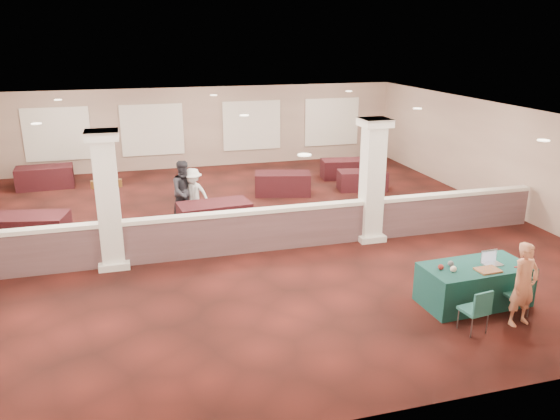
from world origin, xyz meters
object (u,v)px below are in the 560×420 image
object	(u,v)px
far_table_back_left	(45,177)
attendee_a	(185,191)
woman	(524,284)
attendee_d	(102,161)
attendee_b	(193,194)
conf_chair_main	(520,293)
attendee_c	(372,148)
conf_chair_side	(477,308)
far_table_front_center	(215,217)
near_table	(474,284)
far_table_front_right	(362,180)
far_table_back_right	(345,169)
far_table_back_center	(283,184)
far_table_front_left	(28,230)

from	to	relation	value
far_table_back_left	attendee_a	size ratio (longest dim) A/B	1.05
woman	attendee_d	bearing A→B (deg)	113.81
attendee_b	conf_chair_main	bearing A→B (deg)	-25.16
attendee_d	attendee_c	bearing A→B (deg)	-155.80
conf_chair_side	far_table_back_left	bearing A→B (deg)	117.08
woman	far_table_front_center	xyz separation A→B (m)	(-4.67, 6.64, -0.41)
far_table_front_center	attendee_d	distance (m)	6.37
near_table	far_table_front_right	xyz separation A→B (m)	(1.28, 8.38, -0.07)
far_table_front_center	far_table_back_right	bearing A→B (deg)	37.79
far_table_front_right	attendee_d	size ratio (longest dim) A/B	0.89
near_table	far_table_back_center	distance (m)	8.72
far_table_front_right	woman	bearing A→B (deg)	-95.72
attendee_b	far_table_front_left	bearing A→B (deg)	-138.54
far_table_front_center	attendee_d	size ratio (longest dim) A/B	1.04
far_table_front_right	conf_chair_side	bearing A→B (deg)	-101.60
far_table_front_center	attendee_a	bearing A→B (deg)	124.08
conf_chair_main	woman	bearing A→B (deg)	-124.54
conf_chair_main	far_table_back_left	size ratio (longest dim) A/B	0.45
far_table_back_left	attendee_c	distance (m)	12.39
near_table	conf_chair_main	xyz separation A→B (m)	(0.50, -0.71, 0.09)
far_table_back_left	far_table_back_center	xyz separation A→B (m)	(7.84, -3.06, -0.01)
near_table	far_table_front_left	world-z (taller)	near_table
woman	far_table_back_center	distance (m)	9.74
near_table	conf_chair_side	world-z (taller)	conf_chair_side
attendee_b	far_table_back_right	bearing A→B (deg)	58.08
woman	attendee_b	bearing A→B (deg)	114.88
far_table_back_center	attendee_a	distance (m)	3.98
attendee_d	conf_chair_side	bearing A→B (deg)	142.19
woman	attendee_c	distance (m)	12.63
far_table_front_left	far_table_front_center	size ratio (longest dim) A/B	1.02
far_table_back_right	far_table_back_center	bearing A→B (deg)	-152.68
near_table	far_table_back_left	size ratio (longest dim) A/B	1.13
conf_chair_main	far_table_front_center	bearing A→B (deg)	124.45
conf_chair_side	attendee_b	xyz separation A→B (m)	(-4.12, 7.80, 0.26)
attendee_d	far_table_front_center	bearing A→B (deg)	142.28
woman	attendee_d	world-z (taller)	attendee_d
conf_chair_main	far_table_front_left	xyz separation A→B (m)	(-9.63, 6.58, -0.10)
near_table	woman	distance (m)	1.10
conf_chair_side	attendee_c	bearing A→B (deg)	66.13
far_table_front_center	far_table_back_right	size ratio (longest dim) A/B	1.12
near_table	far_table_front_right	bearing A→B (deg)	78.87
attendee_b	attendee_d	size ratio (longest dim) A/B	0.82
far_table_front_right	far_table_back_right	xyz separation A→B (m)	(0.04, 1.68, 0.02)
attendee_c	far_table_back_right	bearing A→B (deg)	156.39
conf_chair_side	woman	distance (m)	1.04
attendee_b	attendee_c	world-z (taller)	attendee_c
woman	attendee_c	size ratio (longest dim) A/B	1.04
conf_chair_side	attendee_c	world-z (taller)	attendee_c
far_table_back_left	attendee_d	bearing A→B (deg)	-11.53
conf_chair_main	far_table_front_right	bearing A→B (deg)	82.49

